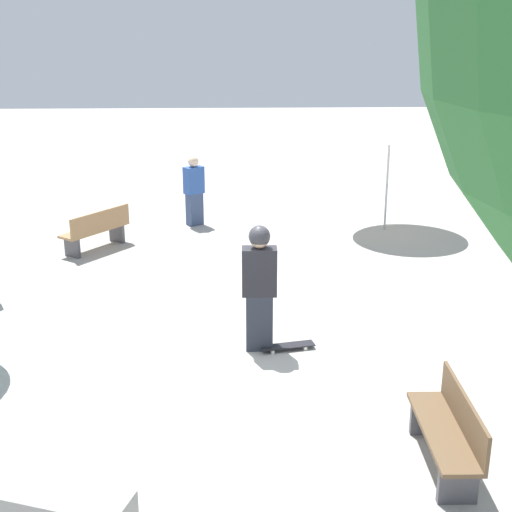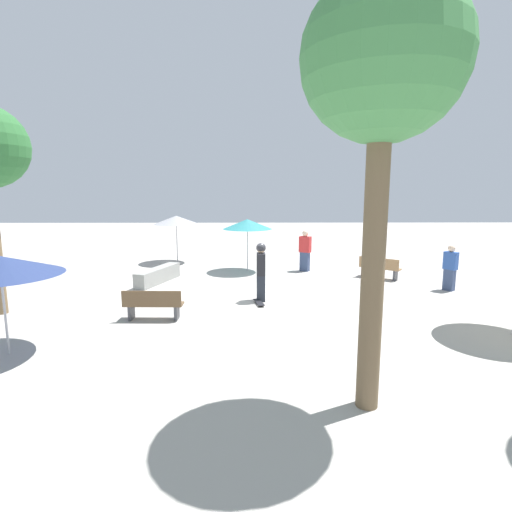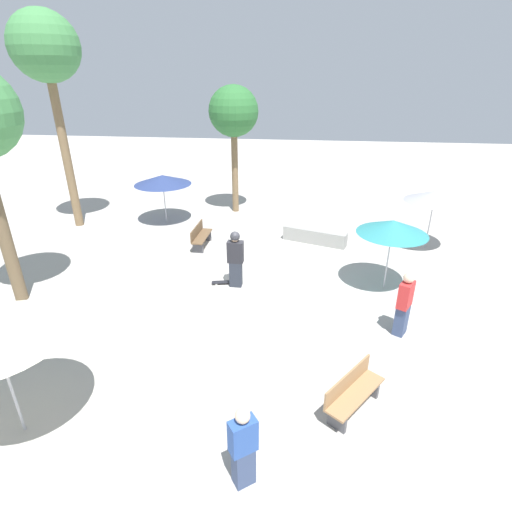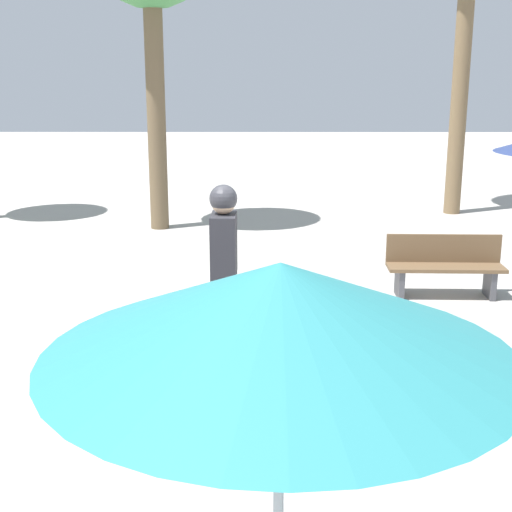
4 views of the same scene
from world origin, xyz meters
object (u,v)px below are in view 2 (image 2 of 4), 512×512
skateboard (259,302)px  shade_umbrella_grey (176,220)px  bystander_watching (450,268)px  shade_umbrella_teal (247,224)px  skater_main (261,270)px  bench_far (379,268)px  palm_tree_far_back (383,67)px  bench_near (153,305)px  shade_umbrella_navy (0,266)px  bystander_far (305,251)px  concrete_ledge (158,275)px

skateboard → shade_umbrella_grey: size_ratio=0.36×
bystander_watching → shade_umbrella_teal: bearing=28.4°
skater_main → shade_umbrella_teal: 4.86m
skateboard → shade_umbrella_grey: shade_umbrella_grey is taller
bench_far → bystander_watching: 2.71m
shade_umbrella_grey → bystander_watching: 12.06m
bystander_watching → palm_tree_far_back: bearing=110.5°
skater_main → bench_far: skater_main is taller
shade_umbrella_grey → bench_far: bearing=-22.8°
bench_near → palm_tree_far_back: size_ratio=0.24×
skateboard → shade_umbrella_grey: (-3.86, 7.28, 2.01)m
shade_umbrella_navy → bench_far: bearing=35.4°
bench_near → bench_far: size_ratio=1.04×
skateboard → bystander_watching: bystander_watching is taller
shade_umbrella_navy → bystander_far: 11.71m
skater_main → bench_far: bearing=124.6°
shade_umbrella_navy → skater_main: bearing=36.9°
bench_far → palm_tree_far_back: bearing=-71.7°
shade_umbrella_navy → bystander_far: bearing=49.5°
shade_umbrella_teal → bystander_watching: (7.15, -3.47, -1.24)m
concrete_ledge → bystander_watching: bystander_watching is taller
concrete_ledge → bystander_far: bearing=20.1°
skater_main → bench_far: (4.82, 3.20, -0.58)m
shade_umbrella_grey → shade_umbrella_navy: bearing=-98.4°
bench_near → skater_main: bearing=33.9°
bench_far → shade_umbrella_grey: bearing=-165.8°
skateboard → shade_umbrella_navy: shade_umbrella_navy is taller
concrete_ledge → shade_umbrella_grey: size_ratio=1.13×
skater_main → bystander_watching: size_ratio=1.15×
concrete_ledge → shade_umbrella_grey: (-0.05, 4.32, 1.79)m
skater_main → palm_tree_far_back: palm_tree_far_back is taller
bench_far → bystander_far: size_ratio=0.86×
shade_umbrella_teal → palm_tree_far_back: size_ratio=0.34×
bystander_watching → concrete_ledge: bearing=47.3°
palm_tree_far_back → skater_main: bearing=104.2°
bench_near → bystander_far: size_ratio=0.90×
skateboard → shade_umbrella_navy: bearing=-67.7°
shade_umbrella_grey → palm_tree_far_back: palm_tree_far_back is taller
shade_umbrella_teal → bystander_far: bearing=-0.3°
shade_umbrella_grey → palm_tree_far_back: size_ratio=0.35×
skater_main → shade_umbrella_grey: bearing=-149.1°
palm_tree_far_back → bench_near: bearing=135.9°
skater_main → shade_umbrella_grey: shade_umbrella_grey is taller
concrete_ledge → shade_umbrella_teal: shade_umbrella_teal is taller
shade_umbrella_navy → bystander_far: size_ratio=1.40×
bench_far → shade_umbrella_navy: shade_umbrella_navy is taller
shade_umbrella_navy → bystander_far: (7.58, 8.87, -1.06)m
shade_umbrella_grey → bystander_watching: bearing=-27.9°
concrete_ledge → bench_far: size_ratio=1.67×
palm_tree_far_back → shade_umbrella_teal: bearing=100.7°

